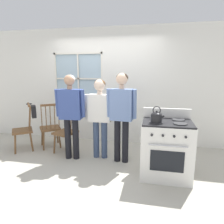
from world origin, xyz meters
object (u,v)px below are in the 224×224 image
chair_near_wall (50,128)px  kettle (156,117)px  chair_center_cluster (66,132)px  stove (166,148)px  chair_by_window (23,130)px  handbag (33,111)px  person_elderly_left (71,109)px  person_adult_right (122,109)px  potted_plant (67,100)px  person_teen_center (100,111)px

chair_near_wall → kettle: 2.55m
chair_center_cluster → stove: bearing=92.1°
chair_center_cluster → chair_by_window: bearing=-69.0°
stove → chair_by_window: bearing=170.3°
kettle → handbag: size_ratio=0.80×
stove → person_elderly_left: bearing=170.2°
person_adult_right → stove: size_ratio=1.55×
chair_by_window → person_adult_right: bearing=49.4°
person_adult_right → potted_plant: size_ratio=5.80×
chair_center_cluster → potted_plant: (-0.32, 0.84, 0.55)m
person_teen_center → handbag: size_ratio=5.06×
chair_by_window → chair_near_wall: (0.49, 0.27, 0.00)m
chair_center_cluster → stove: 2.08m
person_adult_right → stove: person_adult_right is taller
chair_near_wall → person_adult_right: 1.84m
chair_center_cluster → stove: size_ratio=0.94×
chair_by_window → kettle: size_ratio=4.13×
chair_near_wall → person_adult_right: person_adult_right is taller
chair_center_cluster → person_adult_right: bearing=98.6°
person_elderly_left → person_adult_right: (0.97, 0.06, 0.03)m
chair_by_window → person_teen_center: person_teen_center is taller
kettle → chair_by_window: bearing=167.1°
chair_by_window → chair_center_cluster: 0.98m
person_adult_right → kettle: (0.62, -0.50, -0.00)m
handbag → person_teen_center: bearing=-6.6°
handbag → stove: bearing=-13.1°
stove → person_teen_center: bearing=159.2°
person_elderly_left → person_teen_center: 0.56m
chair_by_window → person_elderly_left: size_ratio=0.62×
kettle → chair_near_wall: bearing=158.5°
chair_near_wall → person_adult_right: (1.69, -0.41, 0.58)m
chair_by_window → person_adult_right: size_ratio=0.61×
chair_by_window → stove: bearing=43.4°
potted_plant → person_teen_center: bearing=-40.6°
person_adult_right → chair_near_wall: bearing=171.5°
person_teen_center → kettle: size_ratio=6.29×
chair_center_cluster → person_elderly_left: size_ratio=0.62×
person_teen_center → chair_by_window: bearing=178.0°
chair_near_wall → person_teen_center: 1.39m
person_teen_center → handbag: 1.57m
chair_by_window → person_teen_center: 1.81m
chair_by_window → handbag: size_ratio=3.33×
potted_plant → person_adult_right: bearing=-34.1°
chair_center_cluster → person_teen_center: 0.92m
chair_by_window → kettle: kettle is taller
chair_by_window → chair_near_wall: 0.56m
potted_plant → handbag: bearing=-121.7°
chair_near_wall → kettle: (2.31, -0.91, 0.58)m
person_adult_right → potted_plant: (-1.53, 1.03, -0.03)m
potted_plant → kettle: bearing=-35.5°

